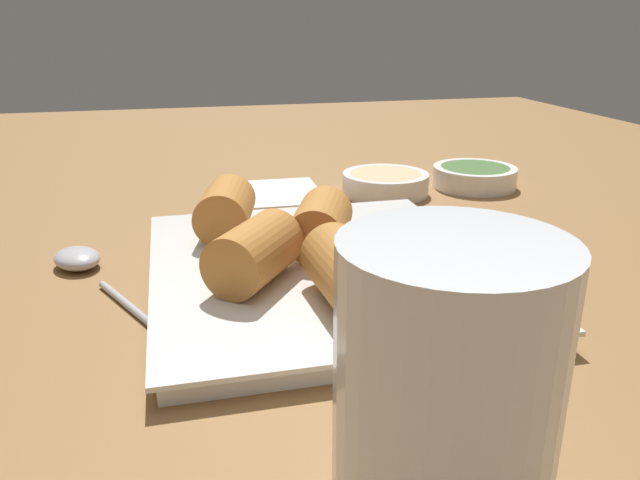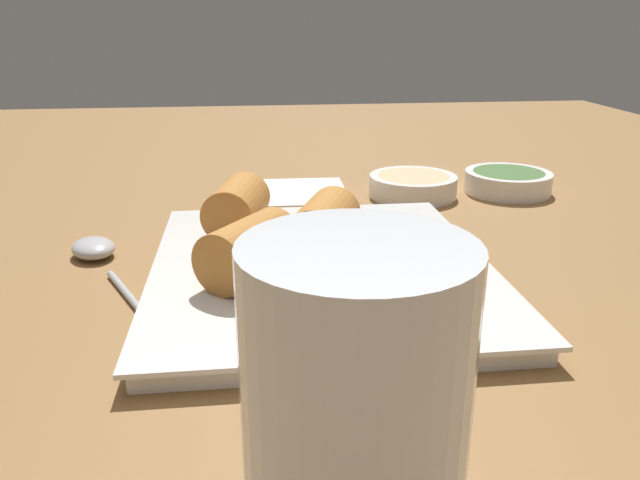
# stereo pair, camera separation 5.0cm
# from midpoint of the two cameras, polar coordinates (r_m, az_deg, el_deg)

# --- Properties ---
(table_surface) EXTENTS (1.80, 1.40, 0.02)m
(table_surface) POSITION_cam_midpoint_polar(r_m,az_deg,el_deg) (0.48, -3.74, -3.61)
(table_surface) COLOR olive
(table_surface) RESTS_ON ground
(serving_plate) EXTENTS (0.27, 0.24, 0.01)m
(serving_plate) POSITION_cam_midpoint_polar(r_m,az_deg,el_deg) (0.44, -3.22, -2.96)
(serving_plate) COLOR silver
(serving_plate) RESTS_ON table_surface
(roll_front_left) EXTENTS (0.08, 0.07, 0.04)m
(roll_front_left) POSITION_cam_midpoint_polar(r_m,az_deg,el_deg) (0.41, -9.26, -1.06)
(roll_front_left) COLOR #B77533
(roll_front_left) RESTS_ON serving_plate
(roll_front_right) EXTENTS (0.08, 0.06, 0.04)m
(roll_front_right) POSITION_cam_midpoint_polar(r_m,az_deg,el_deg) (0.46, -2.98, 1.54)
(roll_front_right) COLOR #B77533
(roll_front_right) RESTS_ON serving_plate
(roll_back_left) EXTENTS (0.07, 0.05, 0.04)m
(roll_back_left) POSITION_cam_midpoint_polar(r_m,az_deg,el_deg) (0.37, -2.13, -2.81)
(roll_back_left) COLOR #B77533
(roll_back_left) RESTS_ON serving_plate
(roll_back_right) EXTENTS (0.08, 0.06, 0.04)m
(roll_back_right) POSITION_cam_midpoint_polar(r_m,az_deg,el_deg) (0.50, -11.40, 2.85)
(roll_back_right) COLOR #B77533
(roll_back_right) RESTS_ON serving_plate
(dipping_bowl_near) EXTENTS (0.09, 0.09, 0.02)m
(dipping_bowl_near) POSITION_cam_midpoint_polar(r_m,az_deg,el_deg) (0.66, 3.86, 5.22)
(dipping_bowl_near) COLOR white
(dipping_bowl_near) RESTS_ON table_surface
(dipping_bowl_far) EXTENTS (0.09, 0.09, 0.02)m
(dipping_bowl_far) POSITION_cam_midpoint_polar(r_m,az_deg,el_deg) (0.71, 11.99, 5.72)
(dipping_bowl_far) COLOR white
(dipping_bowl_far) RESTS_ON table_surface
(spoon) EXTENTS (0.17, 0.09, 0.01)m
(spoon) POSITION_cam_midpoint_polar(r_m,az_deg,el_deg) (0.50, -23.57, -2.07)
(spoon) COLOR #B2B2B7
(spoon) RESTS_ON table_surface
(napkin) EXTENTS (0.11, 0.09, 0.01)m
(napkin) POSITION_cam_midpoint_polar(r_m,az_deg,el_deg) (0.66, -6.12, 4.13)
(napkin) COLOR silver
(napkin) RESTS_ON table_surface
(drinking_glass) EXTENTS (0.07, 0.07, 0.12)m
(drinking_glass) POSITION_cam_midpoint_polar(r_m,az_deg,el_deg) (0.21, 4.42, -15.49)
(drinking_glass) COLOR silver
(drinking_glass) RESTS_ON table_surface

